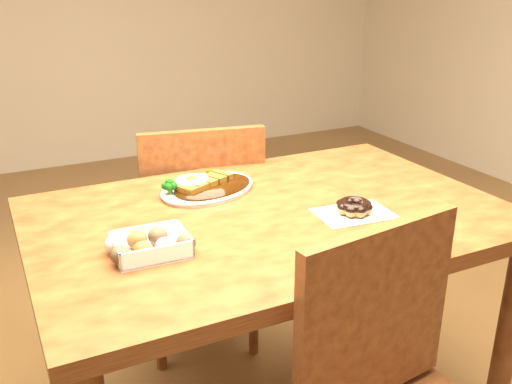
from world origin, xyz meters
name	(u,v)px	position (x,y,z in m)	size (l,w,h in m)	color
table	(271,246)	(0.00, 0.00, 0.65)	(1.20, 0.80, 0.75)	#512310
chair_far	(199,229)	(0.00, 0.54, 0.48)	(0.49, 0.49, 0.87)	#512310
katsu_curry_plate	(206,186)	(-0.10, 0.21, 0.76)	(0.34, 0.29, 0.06)	white
donut_box	(149,245)	(-0.35, -0.09, 0.77)	(0.19, 0.13, 0.05)	white
pon_de_ring	(354,207)	(0.18, -0.11, 0.77)	(0.20, 0.15, 0.04)	silver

